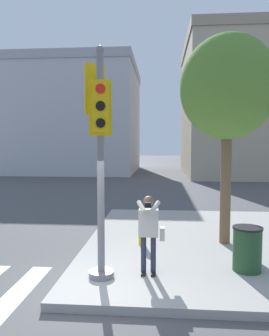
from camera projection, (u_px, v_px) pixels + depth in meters
The scene contains 9 objects.
ground_plane at pixel (77, 300), 5.94m from camera, with size 160.00×160.00×0.00m, color #4C4C4F.
sidewalk_corner at pixel (232, 243), 9.14m from camera, with size 8.00×8.00×0.16m.
traffic_signal_pole at pixel (98, 138), 6.36m from camera, with size 0.67×1.16×4.54m.
person_photographer at pixel (149, 228), 6.66m from camera, with size 0.58×0.54×1.61m.
street_tree at pixel (228, 89), 8.57m from camera, with size 2.50×2.50×5.53m.
fire_hydrant at pixel (142, 230), 8.71m from camera, with size 0.16×0.22×0.77m.
trash_bin at pixel (247, 249), 6.87m from camera, with size 0.62×0.62×0.93m.
building_left at pixel (71, 119), 34.88m from camera, with size 14.10×13.13×11.06m.
building_right at pixel (240, 108), 30.59m from camera, with size 10.41×12.98×12.42m.
Camera 1 is at (1.50, -5.66, 2.81)m, focal length 35.00 mm.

